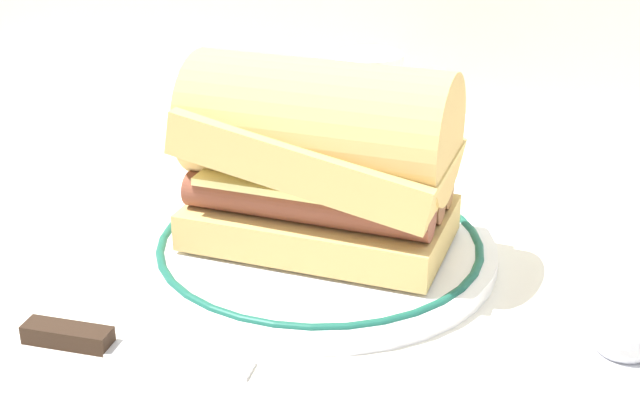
# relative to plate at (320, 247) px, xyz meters

# --- Properties ---
(ground_plane) EXTENTS (1.50, 1.50, 0.00)m
(ground_plane) POSITION_rel_plate_xyz_m (0.02, -0.03, -0.01)
(ground_plane) COLOR silver
(plate) EXTENTS (0.25, 0.25, 0.01)m
(plate) POSITION_rel_plate_xyz_m (0.00, 0.00, 0.00)
(plate) COLOR white
(plate) RESTS_ON ground_plane
(sausage_sandwich) EXTENTS (0.19, 0.12, 0.13)m
(sausage_sandwich) POSITION_rel_plate_xyz_m (-0.00, -0.00, 0.07)
(sausage_sandwich) COLOR tan
(sausage_sandwich) RESTS_ON plate
(drinking_glass) EXTENTS (0.06, 0.06, 0.09)m
(drinking_glass) POSITION_rel_plate_xyz_m (-0.06, 0.22, 0.03)
(drinking_glass) COLOR silver
(drinking_glass) RESTS_ON ground_plane
(salt_shaker) EXTENTS (0.03, 0.03, 0.08)m
(salt_shaker) POSITION_rel_plate_xyz_m (0.22, -0.12, 0.03)
(salt_shaker) COLOR white
(salt_shaker) RESTS_ON ground_plane
(butter_knife) EXTENTS (0.14, 0.04, 0.01)m
(butter_knife) POSITION_rel_plate_xyz_m (-0.06, -0.16, -0.00)
(butter_knife) COLOR silver
(butter_knife) RESTS_ON ground_plane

